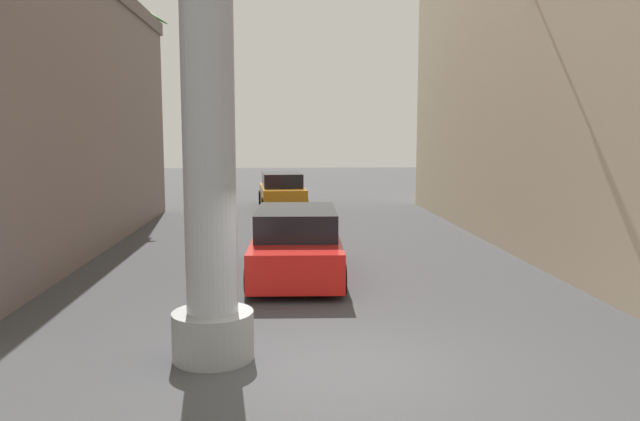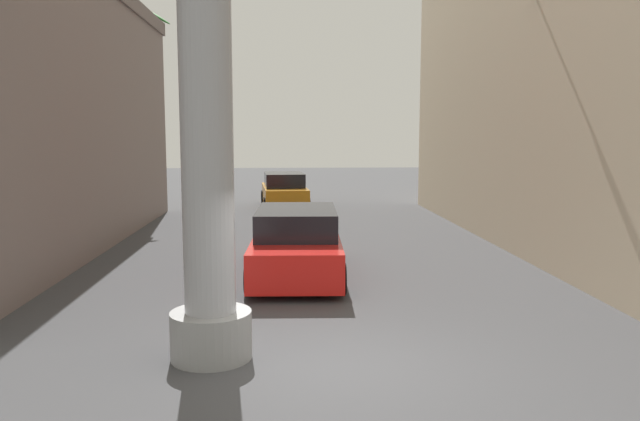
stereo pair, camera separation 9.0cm
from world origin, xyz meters
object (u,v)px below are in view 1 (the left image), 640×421
at_px(pedestrian_far_left, 125,200).
at_px(car_lead, 296,244).
at_px(palm_tree_far_left, 137,90).
at_px(street_lamp, 563,98).
at_px(traffic_light_mast, 50,77).
at_px(palm_tree_mid_left, 58,86).
at_px(car_far, 282,191).

bearing_deg(pedestrian_far_left, car_lead, -53.02).
bearing_deg(palm_tree_far_left, car_lead, -63.26).
bearing_deg(street_lamp, car_lead, -167.92).
xyz_separation_m(traffic_light_mast, car_lead, (4.53, 2.48, -3.55)).
xyz_separation_m(palm_tree_far_left, pedestrian_far_left, (0.52, -4.84, -4.11)).
xyz_separation_m(street_lamp, palm_tree_far_left, (-13.18, 11.07, 0.92)).
distance_m(palm_tree_mid_left, palm_tree_far_left, 8.10).
bearing_deg(traffic_light_mast, car_far, 75.35).
bearing_deg(palm_tree_mid_left, car_far, 54.78).
distance_m(car_far, pedestrian_far_left, 8.06).
height_order(street_lamp, car_lead, street_lamp).
relative_size(palm_tree_mid_left, palm_tree_far_left, 0.85).
distance_m(street_lamp, car_far, 14.53).
height_order(traffic_light_mast, pedestrian_far_left, traffic_light_mast).
distance_m(car_lead, car_far, 13.61).
xyz_separation_m(car_lead, car_far, (-0.32, 13.61, -0.00)).
relative_size(traffic_light_mast, pedestrian_far_left, 3.52).
height_order(street_lamp, pedestrian_far_left, street_lamp).
bearing_deg(car_lead, street_lamp, 12.08).
bearing_deg(car_lead, traffic_light_mast, -151.28).
bearing_deg(pedestrian_far_left, traffic_light_mast, -82.90).
distance_m(traffic_light_mast, car_lead, 6.27).
bearing_deg(palm_tree_far_left, traffic_light_mast, -83.20).
bearing_deg(car_far, car_lead, -88.65).
bearing_deg(car_lead, pedestrian_far_left, 126.98).
bearing_deg(car_lead, palm_tree_far_left, 116.74).
relative_size(street_lamp, pedestrian_far_left, 4.05).
relative_size(palm_tree_far_left, pedestrian_far_left, 5.02).
relative_size(traffic_light_mast, car_far, 1.24).
relative_size(palm_tree_mid_left, pedestrian_far_left, 4.28).
relative_size(traffic_light_mast, car_lead, 1.17).
bearing_deg(car_far, traffic_light_mast, -104.65).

